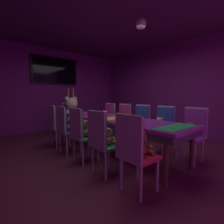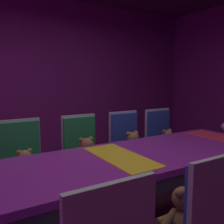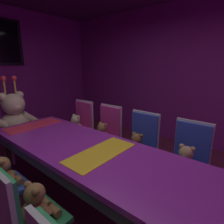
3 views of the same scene
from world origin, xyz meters
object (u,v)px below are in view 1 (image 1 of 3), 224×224
at_px(chair_right_0, 193,129).
at_px(teddy_right_3, 119,119).
at_px(teddy_left_2, 87,129).
at_px(chair_right_4, 108,116).
at_px(banquet_table, 115,122).
at_px(wall_tv, 55,71).
at_px(chair_right_2, 141,121).
at_px(chair_left_0, 133,147).
at_px(teddy_left_4, 61,122).
at_px(teddy_right_2, 137,122).
at_px(teddy_left_0, 141,145).
at_px(chair_right_1, 163,124).
at_px(chair_left_2, 80,130).
at_px(chair_left_4, 55,122).
at_px(teddy_right_0, 190,131).
at_px(chair_right_3, 123,118).
at_px(teddy_right_4, 105,117).
at_px(chair_left_3, 65,125).
at_px(pendant_light, 141,24).
at_px(throne_chair, 69,116).
at_px(teddy_left_3, 71,125).
at_px(teddy_right_1, 160,126).
at_px(teddy_left_1, 108,137).
at_px(king_teddy_bear, 72,110).
at_px(chair_left_1, 101,137).

distance_m(chair_right_0, teddy_right_3, 1.87).
bearing_deg(teddy_left_2, chair_right_4, 38.92).
height_order(teddy_left_2, chair_right_0, chair_right_0).
distance_m(banquet_table, wall_tv, 3.41).
bearing_deg(chair_right_2, chair_left_0, 37.09).
xyz_separation_m(teddy_left_4, teddy_right_2, (1.35, -1.18, 0.00)).
relative_size(teddy_left_0, teddy_left_4, 1.14).
bearing_deg(chair_right_1, teddy_right_3, -84.64).
relative_size(teddy_right_3, chair_right_4, 0.31).
bearing_deg(teddy_right_2, chair_right_1, 102.09).
height_order(teddy_left_0, chair_left_2, chair_left_2).
relative_size(chair_left_4, chair_right_4, 1.00).
bearing_deg(chair_left_0, chair_right_0, 0.36).
bearing_deg(banquet_table, teddy_right_0, -61.14).
bearing_deg(chair_right_3, teddy_right_4, -75.68).
bearing_deg(chair_right_0, teddy_right_4, -86.80).
xyz_separation_m(chair_right_0, chair_right_4, (0.01, 2.48, 0.00)).
distance_m(chair_right_0, teddy_right_4, 2.48).
bearing_deg(teddy_right_4, teddy_right_2, 89.73).
distance_m(chair_left_3, chair_left_4, 0.56).
bearing_deg(teddy_right_4, pendant_light, 75.97).
height_order(chair_left_3, chair_right_0, same).
bearing_deg(pendant_light, teddy_right_3, 67.92).
relative_size(teddy_left_4, wall_tv, 0.18).
bearing_deg(chair_left_2, teddy_right_2, -0.41).
xyz_separation_m(chair_right_4, throne_chair, (-0.83, 0.87, 0.00)).
relative_size(teddy_left_2, chair_right_4, 0.33).
bearing_deg(teddy_left_3, chair_left_2, -103.27).
height_order(teddy_right_2, teddy_right_4, teddy_right_4).
bearing_deg(teddy_right_0, teddy_left_4, -60.89).
relative_size(teddy_right_1, pendant_light, 1.60).
height_order(teddy_right_0, chair_right_1, chair_right_1).
xyz_separation_m(teddy_right_3, throne_chair, (-0.69, 1.48, 0.01)).
distance_m(chair_left_3, teddy_right_1, 1.96).
height_order(teddy_left_1, chair_left_2, chair_left_2).
bearing_deg(chair_right_3, teddy_left_4, -20.24).
bearing_deg(teddy_left_1, king_teddy_bear, 74.65).
bearing_deg(teddy_left_2, chair_left_4, 96.18).
xyz_separation_m(teddy_left_4, chair_right_4, (1.50, 0.05, 0.02)).
bearing_deg(teddy_left_3, chair_left_4, 102.87).
xyz_separation_m(chair_left_0, teddy_right_4, (1.52, 2.49, -0.00)).
xyz_separation_m(teddy_left_4, chair_right_3, (1.51, -0.56, 0.02)).
relative_size(teddy_right_2, teddy_right_4, 0.92).
height_order(chair_left_1, chair_right_0, same).
relative_size(chair_left_1, king_teddy_bear, 1.02).
xyz_separation_m(chair_left_2, chair_right_1, (1.64, -0.64, 0.00)).
relative_size(teddy_right_0, teddy_right_2, 0.94).
height_order(chair_left_3, teddy_right_2, chair_left_3).
bearing_deg(pendant_light, teddy_right_2, 45.96).
bearing_deg(chair_left_0, teddy_left_1, 78.05).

